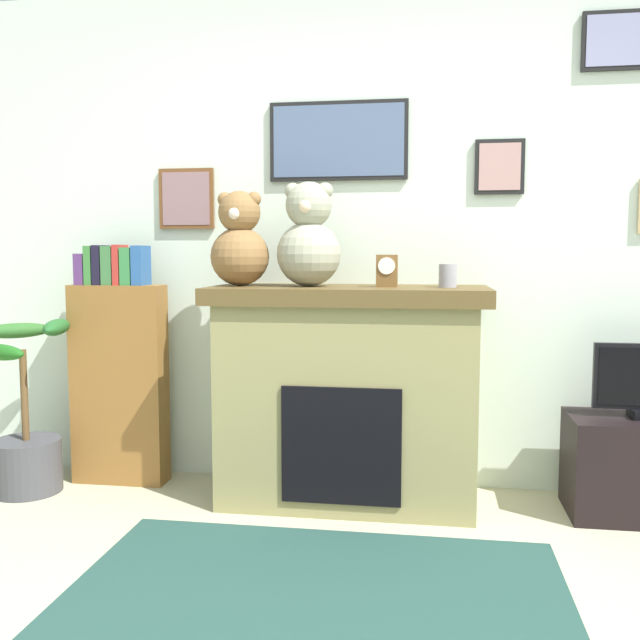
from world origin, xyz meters
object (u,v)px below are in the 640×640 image
(bookshelf, at_px, (119,373))
(potted_plant, at_px, (26,438))
(teddy_bear_grey, at_px, (240,243))
(teddy_bear_tan, at_px, (309,240))
(candle_jar, at_px, (448,276))
(fireplace, at_px, (348,393))
(mantel_clock, at_px, (387,271))

(bookshelf, relative_size, potted_plant, 1.42)
(potted_plant, relative_size, teddy_bear_grey, 1.92)
(teddy_bear_tan, bearing_deg, candle_jar, 0.06)
(bookshelf, bearing_deg, potted_plant, -150.83)
(fireplace, xyz_separation_m, candle_jar, (0.47, -0.02, 0.58))
(teddy_bear_grey, xyz_separation_m, teddy_bear_tan, (0.35, -0.00, 0.02))
(bookshelf, relative_size, teddy_bear_grey, 2.73)
(teddy_bear_grey, bearing_deg, potted_plant, -173.74)
(candle_jar, bearing_deg, fireplace, 177.85)
(bookshelf, bearing_deg, mantel_clock, -4.27)
(bookshelf, height_order, candle_jar, bookshelf)
(fireplace, height_order, candle_jar, candle_jar)
(bookshelf, distance_m, teddy_bear_grey, 0.98)
(potted_plant, xyz_separation_m, candle_jar, (2.11, 0.12, 0.84))
(mantel_clock, xyz_separation_m, teddy_bear_grey, (-0.73, 0.00, 0.13))
(potted_plant, height_order, mantel_clock, mantel_clock)
(potted_plant, height_order, candle_jar, candle_jar)
(fireplace, bearing_deg, teddy_bear_grey, -178.05)
(candle_jar, bearing_deg, mantel_clock, -179.73)
(teddy_bear_grey, height_order, teddy_bear_tan, teddy_bear_tan)
(bookshelf, distance_m, mantel_clock, 1.53)
(mantel_clock, bearing_deg, teddy_bear_tan, 179.90)
(potted_plant, distance_m, candle_jar, 2.28)
(bookshelf, distance_m, potted_plant, 0.56)
(teddy_bear_grey, relative_size, teddy_bear_tan, 0.92)
(mantel_clock, bearing_deg, teddy_bear_grey, 179.94)
(bookshelf, bearing_deg, teddy_bear_tan, -5.78)
(candle_jar, bearing_deg, bookshelf, 176.48)
(mantel_clock, relative_size, teddy_bear_tan, 0.30)
(bookshelf, xyz_separation_m, potted_plant, (-0.41, -0.23, -0.31))
(teddy_bear_tan, bearing_deg, potted_plant, -175.22)
(potted_plant, distance_m, mantel_clock, 2.03)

